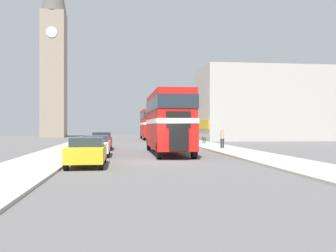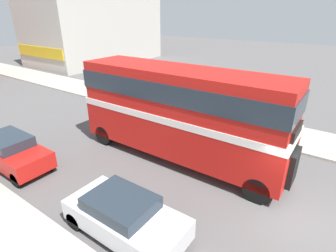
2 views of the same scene
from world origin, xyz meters
name	(u,v)px [view 1 (image 1 of 2)]	position (x,y,z in m)	size (l,w,h in m)	color
ground_plane	(159,161)	(0.00, 0.00, 0.00)	(120.00, 120.00, 0.00)	#565454
sidewalk_right	(271,159)	(6.75, 0.00, 0.06)	(3.50, 120.00, 0.12)	#A8A093
sidewalk_left	(39,162)	(-6.75, 0.00, 0.06)	(3.50, 120.00, 0.12)	#A8A093
double_decker_bus	(168,118)	(1.20, 5.53, 2.61)	(2.52, 10.28, 4.40)	red
bus_distant	(150,122)	(2.10, 34.48, 2.60)	(2.44, 10.09, 4.40)	red
car_parked_near	(87,151)	(-3.93, -2.09, 0.77)	(1.81, 4.37, 1.47)	gold
car_parked_mid	(96,145)	(-3.90, 4.27, 0.73)	(1.80, 4.03, 1.39)	silver
car_parked_far	(102,141)	(-3.87, 11.44, 0.77)	(1.70, 4.30, 1.50)	red
pedestrian_walking	(222,137)	(6.57, 10.23, 1.07)	(0.34, 0.34, 1.68)	#282833
bicycle_on_pavement	(204,140)	(6.86, 18.87, 0.48)	(0.05, 1.76, 0.78)	black
church_tower	(54,37)	(-14.31, 48.31, 18.21)	(4.40, 4.40, 35.61)	gray
shop_building_block	(261,104)	(17.97, 30.44, 5.16)	(17.73, 9.73, 10.33)	#B2ADA3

